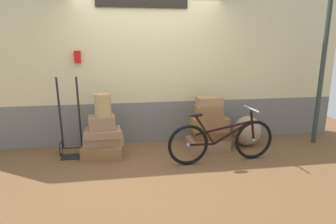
{
  "coord_description": "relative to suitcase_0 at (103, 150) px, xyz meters",
  "views": [
    {
      "loc": [
        -0.48,
        -4.34,
        1.8
      ],
      "look_at": [
        0.24,
        0.11,
        0.72
      ],
      "focal_mm": 30.98,
      "sensor_mm": 36.0,
      "label": 1
    }
  ],
  "objects": [
    {
      "name": "station_building",
      "position": [
        0.83,
        0.66,
        1.31
      ],
      "size": [
        7.2,
        0.74,
        2.82
      ],
      "color": "slate",
      "rests_on": "ground"
    },
    {
      "name": "suitcase_8",
      "position": [
        1.78,
        0.05,
        0.75
      ],
      "size": [
        0.42,
        0.28,
        0.14
      ],
      "primitive_type": "cube",
      "rotation": [
        0.0,
        0.0,
        0.01
      ],
      "color": "#9E754C",
      "rests_on": "suitcase_7"
    },
    {
      "name": "suitcase_1",
      "position": [
        0.01,
        0.05,
        0.17
      ],
      "size": [
        0.65,
        0.45,
        0.14
      ],
      "primitive_type": "cube",
      "rotation": [
        0.0,
        0.0,
        0.07
      ],
      "color": "#937051",
      "rests_on": "suitcase_0"
    },
    {
      "name": "suitcase_7",
      "position": [
        1.76,
        0.01,
        0.57
      ],
      "size": [
        0.46,
        0.31,
        0.21
      ],
      "primitive_type": "cube",
      "rotation": [
        0.0,
        0.0,
        -0.08
      ],
      "color": "olive",
      "rests_on": "suitcase_6"
    },
    {
      "name": "wicker_basket",
      "position": [
        0.03,
        0.03,
        0.74
      ],
      "size": [
        0.26,
        0.26,
        0.36
      ],
      "primitive_type": "cylinder",
      "color": "tan",
      "rests_on": "suitcase_3"
    },
    {
      "name": "luggage_trolley",
      "position": [
        -0.5,
        0.12,
        0.23
      ],
      "size": [
        0.37,
        0.34,
        1.29
      ],
      "color": "black",
      "rests_on": "ground"
    },
    {
      "name": "bicycle",
      "position": [
        1.81,
        -0.51,
        0.24
      ],
      "size": [
        1.7,
        0.46,
        0.83
      ],
      "color": "black",
      "rests_on": "ground"
    },
    {
      "name": "suitcase_2",
      "position": [
        0.01,
        -0.0,
        0.3
      ],
      "size": [
        0.58,
        0.42,
        0.11
      ],
      "primitive_type": "cube",
      "rotation": [
        0.0,
        0.0,
        0.05
      ],
      "color": "#937051",
      "rests_on": "suitcase_1"
    },
    {
      "name": "burlap_sack",
      "position": [
        2.51,
        0.12,
        0.17
      ],
      "size": [
        0.5,
        0.42,
        0.53
      ],
      "primitive_type": "ellipsoid",
      "color": "#9E8966",
      "rests_on": "ground"
    },
    {
      "name": "suitcase_3",
      "position": [
        0.0,
        0.03,
        0.46
      ],
      "size": [
        0.43,
        0.33,
        0.21
      ],
      "primitive_type": "cube",
      "rotation": [
        0.0,
        0.0,
        0.1
      ],
      "color": "#937051",
      "rests_on": "suitcase_2"
    },
    {
      "name": "ground",
      "position": [
        0.82,
        -0.19,
        -0.13
      ],
      "size": [
        9.2,
        5.2,
        0.06
      ],
      "primitive_type": "cube",
      "color": "brown"
    },
    {
      "name": "suitcase_6",
      "position": [
        1.79,
        0.05,
        0.36
      ],
      "size": [
        0.62,
        0.38,
        0.22
      ],
      "primitive_type": "cube",
      "rotation": [
        0.0,
        0.0,
        -0.04
      ],
      "color": "olive",
      "rests_on": "suitcase_5"
    },
    {
      "name": "suitcase_0",
      "position": [
        0.0,
        0.0,
        0.0
      ],
      "size": [
        0.68,
        0.52,
        0.2
      ],
      "primitive_type": "cube",
      "rotation": [
        0.0,
        0.0,
        -0.08
      ],
      "color": "olive",
      "rests_on": "ground"
    },
    {
      "name": "suitcase_5",
      "position": [
        1.81,
        0.03,
        0.17
      ],
      "size": [
        0.6,
        0.41,
        0.15
      ],
      "primitive_type": "cube",
      "rotation": [
        0.0,
        0.0,
        -0.03
      ],
      "color": "brown",
      "rests_on": "suitcase_4"
    },
    {
      "name": "suitcase_4",
      "position": [
        1.77,
        0.03,
        0.0
      ],
      "size": [
        0.71,
        0.5,
        0.2
      ],
      "primitive_type": "cube",
      "rotation": [
        0.0,
        0.0,
        0.09
      ],
      "color": "#937051",
      "rests_on": "ground"
    }
  ]
}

